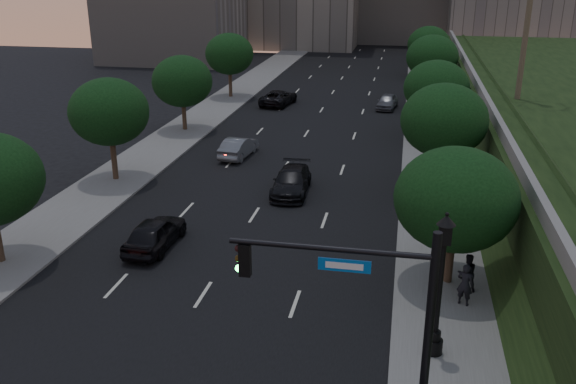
% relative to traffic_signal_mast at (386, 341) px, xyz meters
% --- Properties ---
extents(ground, '(160.00, 160.00, 0.00)m').
position_rel_traffic_signal_mast_xyz_m(ground, '(-7.87, 2.42, -3.67)').
color(ground, black).
rests_on(ground, ground).
extents(road_surface, '(16.00, 140.00, 0.02)m').
position_rel_traffic_signal_mast_xyz_m(road_surface, '(-7.87, 32.42, -3.66)').
color(road_surface, black).
rests_on(road_surface, ground).
extents(sidewalk_right, '(4.50, 140.00, 0.15)m').
position_rel_traffic_signal_mast_xyz_m(sidewalk_right, '(2.38, 32.42, -3.60)').
color(sidewalk_right, slate).
rests_on(sidewalk_right, ground).
extents(sidewalk_left, '(4.50, 140.00, 0.15)m').
position_rel_traffic_signal_mast_xyz_m(sidewalk_left, '(-18.12, 32.42, -3.60)').
color(sidewalk_left, slate).
rests_on(sidewalk_left, ground).
extents(parapet_wall, '(0.35, 90.00, 0.70)m').
position_rel_traffic_signal_mast_xyz_m(parapet_wall, '(5.63, 30.42, 0.68)').
color(parapet_wall, slate).
rests_on(parapet_wall, embankment).
extents(office_block_filler, '(18.00, 16.00, 14.00)m').
position_rel_traffic_signal_mast_xyz_m(office_block_filler, '(-33.87, 72.42, 3.33)').
color(office_block_filler, '#9C988F').
rests_on(office_block_filler, ground).
extents(tree_right_a, '(5.20, 5.20, 6.24)m').
position_rel_traffic_signal_mast_xyz_m(tree_right_a, '(2.43, 10.42, 0.35)').
color(tree_right_a, '#38281C').
rests_on(tree_right_a, ground).
extents(tree_right_b, '(5.20, 5.20, 6.74)m').
position_rel_traffic_signal_mast_xyz_m(tree_right_b, '(2.43, 22.42, 0.84)').
color(tree_right_b, '#38281C').
rests_on(tree_right_b, ground).
extents(tree_right_c, '(5.20, 5.20, 6.24)m').
position_rel_traffic_signal_mast_xyz_m(tree_right_c, '(2.43, 35.42, 0.35)').
color(tree_right_c, '#38281C').
rests_on(tree_right_c, ground).
extents(tree_right_d, '(5.20, 5.20, 6.74)m').
position_rel_traffic_signal_mast_xyz_m(tree_right_d, '(2.43, 49.42, 0.84)').
color(tree_right_d, '#38281C').
rests_on(tree_right_d, ground).
extents(tree_right_e, '(5.20, 5.20, 6.24)m').
position_rel_traffic_signal_mast_xyz_m(tree_right_e, '(2.43, 64.42, 0.35)').
color(tree_right_e, '#38281C').
rests_on(tree_right_e, ground).
extents(tree_left_b, '(5.00, 5.00, 6.71)m').
position_rel_traffic_signal_mast_xyz_m(tree_left_b, '(-18.17, 20.42, 0.90)').
color(tree_left_b, '#38281C').
rests_on(tree_left_b, ground).
extents(tree_left_c, '(5.00, 5.00, 6.34)m').
position_rel_traffic_signal_mast_xyz_m(tree_left_c, '(-18.17, 33.42, 0.53)').
color(tree_left_c, '#38281C').
rests_on(tree_left_c, ground).
extents(tree_left_d, '(5.00, 5.00, 6.71)m').
position_rel_traffic_signal_mast_xyz_m(tree_left_d, '(-18.17, 47.42, 0.90)').
color(tree_left_d, '#38281C').
rests_on(tree_left_d, ground).
extents(traffic_signal_mast, '(5.68, 0.56, 7.00)m').
position_rel_traffic_signal_mast_xyz_m(traffic_signal_mast, '(0.00, 0.00, 0.00)').
color(traffic_signal_mast, black).
rests_on(traffic_signal_mast, ground).
extents(street_lamp, '(0.64, 0.64, 5.62)m').
position_rel_traffic_signal_mast_xyz_m(street_lamp, '(1.67, 4.86, -1.04)').
color(street_lamp, black).
rests_on(street_lamp, ground).
extents(sedan_near_left, '(1.97, 4.67, 1.58)m').
position_rel_traffic_signal_mast_xyz_m(sedan_near_left, '(-11.68, 11.44, -2.88)').
color(sedan_near_left, black).
rests_on(sedan_near_left, ground).
extents(sedan_mid_left, '(2.01, 4.60, 1.47)m').
position_rel_traffic_signal_mast_xyz_m(sedan_mid_left, '(-11.69, 27.06, -2.94)').
color(sedan_mid_left, slate).
rests_on(sedan_mid_left, ground).
extents(sedan_far_left, '(3.34, 5.76, 1.51)m').
position_rel_traffic_signal_mast_xyz_m(sedan_far_left, '(-12.44, 44.92, -2.92)').
color(sedan_far_left, black).
rests_on(sedan_far_left, ground).
extents(sedan_near_right, '(2.32, 5.25, 1.50)m').
position_rel_traffic_signal_mast_xyz_m(sedan_near_right, '(-6.49, 20.37, -2.92)').
color(sedan_near_right, black).
rests_on(sedan_near_right, ground).
extents(sedan_far_right, '(2.20, 4.41, 1.44)m').
position_rel_traffic_signal_mast_xyz_m(sedan_far_right, '(-1.67, 45.22, -2.95)').
color(sedan_far_right, '#5C5F64').
rests_on(sedan_far_right, ground).
extents(pedestrian_a, '(0.78, 0.65, 1.82)m').
position_rel_traffic_signal_mast_xyz_m(pedestrian_a, '(2.95, 8.54, -2.61)').
color(pedestrian_a, black).
rests_on(pedestrian_a, sidewalk_right).
extents(pedestrian_b, '(1.00, 0.88, 1.72)m').
position_rel_traffic_signal_mast_xyz_m(pedestrian_b, '(3.13, 9.67, -2.66)').
color(pedestrian_b, black).
rests_on(pedestrian_b, sidewalk_right).
extents(pedestrian_c, '(1.19, 0.84, 1.88)m').
position_rel_traffic_signal_mast_xyz_m(pedestrian_c, '(3.21, 16.59, -2.58)').
color(pedestrian_c, black).
rests_on(pedestrian_c, sidewalk_right).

